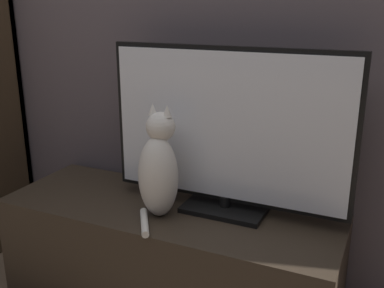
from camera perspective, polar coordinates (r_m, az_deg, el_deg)
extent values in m
cube|color=#33281E|center=(1.99, -2.94, -14.02)|extent=(1.41, 0.50, 0.46)
cube|color=black|center=(1.85, 4.19, -8.14)|extent=(0.33, 0.20, 0.02)
cylinder|color=black|center=(1.83, 4.21, -7.23)|extent=(0.04, 0.04, 0.04)
cube|color=black|center=(1.74, 4.53, 2.22)|extent=(0.98, 0.02, 0.61)
cube|color=white|center=(1.72, 4.37, 2.11)|extent=(0.94, 0.01, 0.58)
ellipsoid|color=silver|center=(1.75, -4.39, -4.17)|extent=(0.16, 0.15, 0.33)
ellipsoid|color=olive|center=(1.80, -3.53, -4.11)|extent=(0.09, 0.05, 0.18)
sphere|color=silver|center=(1.71, -4.06, 2.20)|extent=(0.12, 0.12, 0.11)
cone|color=silver|center=(1.71, -5.01, 4.42)|extent=(0.04, 0.04, 0.04)
cone|color=silver|center=(1.68, -3.19, 4.22)|extent=(0.04, 0.04, 0.04)
cylinder|color=silver|center=(1.73, -6.06, -9.86)|extent=(0.13, 0.18, 0.03)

